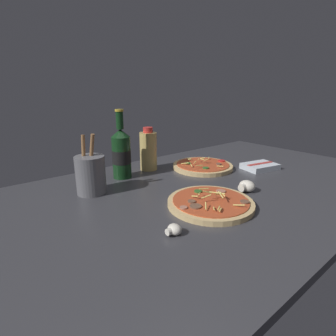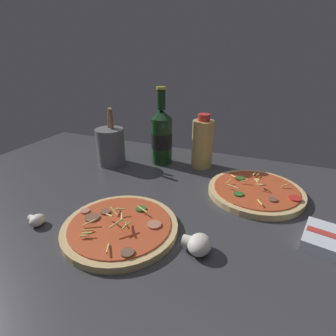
{
  "view_description": "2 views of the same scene",
  "coord_description": "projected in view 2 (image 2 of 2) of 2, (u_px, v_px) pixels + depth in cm",
  "views": [
    {
      "loc": [
        -66.99,
        -59.8,
        36.21
      ],
      "look_at": [
        -8.06,
        12.95,
        7.78
      ],
      "focal_mm": 28.0,
      "sensor_mm": 36.0,
      "label": 1
    },
    {
      "loc": [
        16.38,
        -52.23,
        39.42
      ],
      "look_at": [
        -8.94,
        9.35,
        9.65
      ],
      "focal_mm": 28.0,
      "sensor_mm": 36.0,
      "label": 2
    }
  ],
  "objects": [
    {
      "name": "counter_slab",
      "position": [
        187.0,
        218.0,
        0.65
      ],
      "size": [
        160.0,
        90.0,
        2.5
      ],
      "color": "#38383D",
      "rests_on": "ground"
    },
    {
      "name": "pizza_near",
      "position": [
        120.0,
        227.0,
        0.59
      ],
      "size": [
        25.78,
        25.78,
        5.3
      ],
      "color": "tan",
      "rests_on": "counter_slab"
    },
    {
      "name": "pizza_far",
      "position": [
        255.0,
        191.0,
        0.73
      ],
      "size": [
        26.11,
        26.11,
        4.92
      ],
      "color": "tan",
      "rests_on": "counter_slab"
    },
    {
      "name": "beer_bottle",
      "position": [
        162.0,
        136.0,
        0.91
      ],
      "size": [
        7.29,
        7.29,
        26.46
      ],
      "color": "#143819",
      "rests_on": "counter_slab"
    },
    {
      "name": "oil_bottle",
      "position": [
        203.0,
        143.0,
        0.89
      ],
      "size": [
        7.3,
        7.3,
        18.34
      ],
      "color": "#D6B766",
      "rests_on": "counter_slab"
    },
    {
      "name": "mushroom_left",
      "position": [
        37.0,
        220.0,
        0.6
      ],
      "size": [
        3.94,
        3.75,
        2.63
      ],
      "color": "white",
      "rests_on": "counter_slab"
    },
    {
      "name": "mushroom_right",
      "position": [
        198.0,
        244.0,
        0.52
      ],
      "size": [
        5.86,
        5.58,
        3.91
      ],
      "color": "white",
      "rests_on": "counter_slab"
    },
    {
      "name": "utensil_crock",
      "position": [
        111.0,
        146.0,
        0.92
      ],
      "size": [
        9.71,
        9.71,
        19.99
      ],
      "color": "slate",
      "rests_on": "counter_slab"
    }
  ]
}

